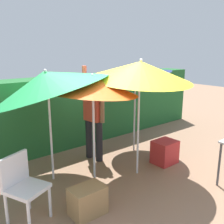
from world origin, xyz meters
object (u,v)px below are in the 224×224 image
(umbrella_rainbow, at_px, (135,75))
(umbrella_yellow, at_px, (47,82))
(chair_plastic, at_px, (23,184))
(umbrella_navy, at_px, (140,71))
(cooler_box, at_px, (165,152))
(crate_cardboard, at_px, (88,201))
(umbrella_orange, at_px, (93,85))
(person_vendor, at_px, (94,115))

(umbrella_rainbow, distance_m, umbrella_yellow, 2.00)
(chair_plastic, bearing_deg, umbrella_navy, -0.26)
(chair_plastic, relative_size, cooler_box, 1.95)
(umbrella_navy, bearing_deg, umbrella_yellow, 151.34)
(chair_plastic, relative_size, crate_cardboard, 1.89)
(umbrella_orange, height_order, umbrella_navy, umbrella_navy)
(umbrella_yellow, relative_size, crate_cardboard, 4.77)
(umbrella_rainbow, xyz_separation_m, crate_cardboard, (-2.04, -1.22, -1.48))
(umbrella_yellow, bearing_deg, umbrella_orange, -51.74)
(umbrella_yellow, distance_m, cooler_box, 2.62)
(umbrella_navy, distance_m, cooler_box, 1.77)
(umbrella_navy, height_order, chair_plastic, umbrella_navy)
(person_vendor, bearing_deg, umbrella_navy, -75.67)
(person_vendor, relative_size, cooler_box, 4.12)
(umbrella_navy, bearing_deg, umbrella_rainbow, 49.95)
(umbrella_orange, bearing_deg, umbrella_rainbow, 23.38)
(chair_plastic, bearing_deg, crate_cardboard, -31.62)
(umbrella_yellow, height_order, umbrella_navy, umbrella_yellow)
(person_vendor, xyz_separation_m, chair_plastic, (-1.81, -0.99, -0.42))
(umbrella_orange, bearing_deg, cooler_box, -5.97)
(umbrella_yellow, height_order, chair_plastic, umbrella_yellow)
(umbrella_orange, bearing_deg, umbrella_navy, -9.05)
(person_vendor, bearing_deg, chair_plastic, -151.19)
(cooler_box, bearing_deg, umbrella_navy, 177.80)
(crate_cardboard, bearing_deg, umbrella_orange, 47.91)
(chair_plastic, bearing_deg, cooler_box, -0.76)
(chair_plastic, bearing_deg, person_vendor, 28.81)
(umbrella_yellow, xyz_separation_m, cooler_box, (2.04, -0.75, -1.46))
(person_vendor, bearing_deg, cooler_box, -46.79)
(umbrella_yellow, distance_m, chair_plastic, 1.56)
(cooler_box, bearing_deg, umbrella_rainbow, 92.67)
(umbrella_rainbow, bearing_deg, umbrella_navy, -130.05)
(umbrella_orange, distance_m, person_vendor, 1.29)
(crate_cardboard, bearing_deg, umbrella_yellow, 87.96)
(cooler_box, height_order, crate_cardboard, cooler_box)
(umbrella_rainbow, xyz_separation_m, person_vendor, (-0.93, 0.20, -0.75))
(umbrella_orange, distance_m, chair_plastic, 1.67)
(umbrella_navy, xyz_separation_m, person_vendor, (-0.26, 1.00, -0.91))
(umbrella_rainbow, bearing_deg, cooler_box, -87.33)
(umbrella_orange, distance_m, cooler_box, 2.14)
(umbrella_rainbow, relative_size, umbrella_navy, 1.02)
(umbrella_orange, distance_m, crate_cardboard, 1.65)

